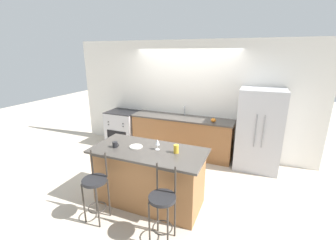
{
  "coord_description": "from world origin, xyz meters",
  "views": [
    {
      "loc": [
        1.63,
        -4.53,
        2.41
      ],
      "look_at": [
        0.05,
        -0.65,
        1.15
      ],
      "focal_mm": 24.0,
      "sensor_mm": 36.0,
      "label": 1
    }
  ],
  "objects_px": {
    "tumbler_cup": "(176,149)",
    "pumpkin_decoration": "(213,120)",
    "wine_glass": "(157,142)",
    "coffee_mug": "(115,145)",
    "bar_stool_near": "(96,187)",
    "oven_range": "(123,128)",
    "bar_stool_far": "(163,205)",
    "refrigerator": "(259,130)",
    "dinner_plate": "(136,146)"
  },
  "relations": [
    {
      "from": "coffee_mug",
      "to": "tumbler_cup",
      "type": "xyz_separation_m",
      "value": [
        0.98,
        0.17,
        0.02
      ]
    },
    {
      "from": "oven_range",
      "to": "dinner_plate",
      "type": "distance_m",
      "value": 2.51
    },
    {
      "from": "wine_glass",
      "to": "coffee_mug",
      "type": "distance_m",
      "value": 0.69
    },
    {
      "from": "dinner_plate",
      "to": "pumpkin_decoration",
      "type": "relative_size",
      "value": 1.92
    },
    {
      "from": "oven_range",
      "to": "tumbler_cup",
      "type": "height_order",
      "value": "tumbler_cup"
    },
    {
      "from": "bar_stool_near",
      "to": "bar_stool_far",
      "type": "bearing_deg",
      "value": 0.01
    },
    {
      "from": "refrigerator",
      "to": "dinner_plate",
      "type": "bearing_deg",
      "value": -133.72
    },
    {
      "from": "refrigerator",
      "to": "tumbler_cup",
      "type": "relative_size",
      "value": 13.21
    },
    {
      "from": "oven_range",
      "to": "bar_stool_near",
      "type": "distance_m",
      "value": 2.89
    },
    {
      "from": "dinner_plate",
      "to": "coffee_mug",
      "type": "height_order",
      "value": "coffee_mug"
    },
    {
      "from": "oven_range",
      "to": "wine_glass",
      "type": "height_order",
      "value": "wine_glass"
    },
    {
      "from": "bar_stool_far",
      "to": "coffee_mug",
      "type": "height_order",
      "value": "bar_stool_far"
    },
    {
      "from": "bar_stool_near",
      "to": "bar_stool_far",
      "type": "height_order",
      "value": "same"
    },
    {
      "from": "refrigerator",
      "to": "pumpkin_decoration",
      "type": "height_order",
      "value": "refrigerator"
    },
    {
      "from": "dinner_plate",
      "to": "coffee_mug",
      "type": "distance_m",
      "value": 0.33
    },
    {
      "from": "bar_stool_far",
      "to": "coffee_mug",
      "type": "distance_m",
      "value": 1.27
    },
    {
      "from": "bar_stool_far",
      "to": "refrigerator",
      "type": "bearing_deg",
      "value": 67.57
    },
    {
      "from": "refrigerator",
      "to": "coffee_mug",
      "type": "height_order",
      "value": "refrigerator"
    },
    {
      "from": "refrigerator",
      "to": "bar_stool_near",
      "type": "xyz_separation_m",
      "value": [
        -2.13,
        -2.59,
        -0.31
      ]
    },
    {
      "from": "tumbler_cup",
      "to": "pumpkin_decoration",
      "type": "relative_size",
      "value": 1.17
    },
    {
      "from": "pumpkin_decoration",
      "to": "dinner_plate",
      "type": "bearing_deg",
      "value": -115.58
    },
    {
      "from": "oven_range",
      "to": "tumbler_cup",
      "type": "relative_size",
      "value": 7.1
    },
    {
      "from": "coffee_mug",
      "to": "bar_stool_near",
      "type": "bearing_deg",
      "value": -89.41
    },
    {
      "from": "tumbler_cup",
      "to": "refrigerator",
      "type": "bearing_deg",
      "value": 58.42
    },
    {
      "from": "refrigerator",
      "to": "bar_stool_near",
      "type": "distance_m",
      "value": 3.37
    },
    {
      "from": "oven_range",
      "to": "dinner_plate",
      "type": "bearing_deg",
      "value": -51.72
    },
    {
      "from": "pumpkin_decoration",
      "to": "refrigerator",
      "type": "bearing_deg",
      "value": 4.16
    },
    {
      "from": "wine_glass",
      "to": "pumpkin_decoration",
      "type": "bearing_deg",
      "value": 73.94
    },
    {
      "from": "bar_stool_far",
      "to": "tumbler_cup",
      "type": "bearing_deg",
      "value": 96.68
    },
    {
      "from": "tumbler_cup",
      "to": "bar_stool_near",
      "type": "bearing_deg",
      "value": -143.67
    },
    {
      "from": "wine_glass",
      "to": "tumbler_cup",
      "type": "xyz_separation_m",
      "value": [
        0.31,
        -0.0,
        -0.06
      ]
    },
    {
      "from": "refrigerator",
      "to": "pumpkin_decoration",
      "type": "relative_size",
      "value": 15.45
    },
    {
      "from": "bar_stool_near",
      "to": "pumpkin_decoration",
      "type": "distance_m",
      "value": 2.82
    },
    {
      "from": "pumpkin_decoration",
      "to": "coffee_mug",
      "type": "bearing_deg",
      "value": -120.9
    },
    {
      "from": "wine_glass",
      "to": "bar_stool_far",
      "type": "bearing_deg",
      "value": -61.16
    },
    {
      "from": "refrigerator",
      "to": "bar_stool_far",
      "type": "height_order",
      "value": "refrigerator"
    },
    {
      "from": "bar_stool_near",
      "to": "refrigerator",
      "type": "bearing_deg",
      "value": 50.63
    },
    {
      "from": "bar_stool_far",
      "to": "tumbler_cup",
      "type": "distance_m",
      "value": 0.86
    },
    {
      "from": "wine_glass",
      "to": "coffee_mug",
      "type": "bearing_deg",
      "value": -165.1
    },
    {
      "from": "bar_stool_far",
      "to": "wine_glass",
      "type": "xyz_separation_m",
      "value": [
        -0.4,
        0.72,
        0.52
      ]
    },
    {
      "from": "bar_stool_near",
      "to": "bar_stool_far",
      "type": "distance_m",
      "value": 1.06
    },
    {
      "from": "oven_range",
      "to": "pumpkin_decoration",
      "type": "bearing_deg",
      "value": -2.04
    },
    {
      "from": "wine_glass",
      "to": "pumpkin_decoration",
      "type": "xyz_separation_m",
      "value": [
        0.52,
        1.8,
        -0.09
      ]
    },
    {
      "from": "bar_stool_near",
      "to": "wine_glass",
      "type": "height_order",
      "value": "wine_glass"
    },
    {
      "from": "dinner_plate",
      "to": "wine_glass",
      "type": "bearing_deg",
      "value": 6.65
    },
    {
      "from": "refrigerator",
      "to": "coffee_mug",
      "type": "xyz_separation_m",
      "value": [
        -2.13,
        -2.05,
        0.13
      ]
    },
    {
      "from": "bar_stool_near",
      "to": "bar_stool_far",
      "type": "xyz_separation_m",
      "value": [
        1.06,
        0.0,
        0.0
      ]
    },
    {
      "from": "bar_stool_near",
      "to": "pumpkin_decoration",
      "type": "xyz_separation_m",
      "value": [
        1.18,
        2.53,
        0.43
      ]
    },
    {
      "from": "bar_stool_far",
      "to": "pumpkin_decoration",
      "type": "relative_size",
      "value": 9.51
    },
    {
      "from": "wine_glass",
      "to": "coffee_mug",
      "type": "height_order",
      "value": "wine_glass"
    }
  ]
}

